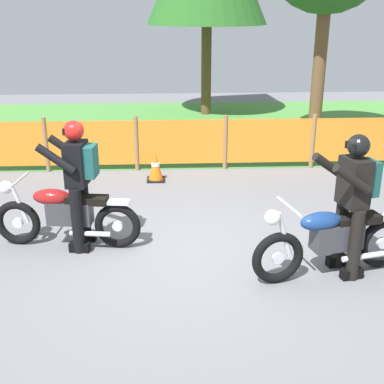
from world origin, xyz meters
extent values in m
cube|color=slate|center=(0.00, 0.00, -0.01)|extent=(24.00, 24.00, 0.02)
cube|color=#4C8C3D|center=(0.00, 6.77, 0.01)|extent=(24.00, 6.82, 0.01)
cylinder|color=olive|center=(-2.53, 3.36, 0.53)|extent=(0.08, 0.08, 1.05)
cylinder|color=olive|center=(-0.84, 3.36, 0.53)|extent=(0.08, 0.08, 1.05)
cylinder|color=olive|center=(0.84, 3.36, 0.53)|extent=(0.08, 0.08, 1.05)
cylinder|color=olive|center=(2.53, 3.36, 0.53)|extent=(0.08, 0.08, 1.05)
cube|color=orange|center=(-3.37, 3.36, 0.54)|extent=(1.61, 0.02, 0.85)
cube|color=orange|center=(-1.69, 3.36, 0.54)|extent=(1.61, 0.02, 0.85)
cube|color=orange|center=(0.00, 3.36, 0.54)|extent=(1.61, 0.02, 0.85)
cube|color=orange|center=(1.69, 3.36, 0.54)|extent=(1.61, 0.02, 0.85)
cube|color=orange|center=(3.37, 3.36, 0.54)|extent=(1.61, 0.02, 0.85)
cylinder|color=brown|center=(0.87, 8.46, 1.23)|extent=(0.28, 0.28, 2.46)
cylinder|color=brown|center=(3.02, 4.97, 1.59)|extent=(0.28, 0.28, 3.17)
torus|color=black|center=(-2.25, 0.27, 0.31)|extent=(0.62, 0.18, 0.61)
cylinder|color=silver|center=(-2.25, 0.27, 0.31)|extent=(0.14, 0.07, 0.13)
torus|color=black|center=(-0.93, 0.10, 0.31)|extent=(0.62, 0.18, 0.61)
cylinder|color=silver|center=(-0.93, 0.10, 0.31)|extent=(0.14, 0.07, 0.13)
cube|color=#38383D|center=(-1.54, 0.18, 0.48)|extent=(0.60, 0.30, 0.31)
ellipsoid|color=maroon|center=(-1.76, 0.21, 0.69)|extent=(0.52, 0.29, 0.21)
cube|color=black|center=(-1.31, 0.15, 0.66)|extent=(0.56, 0.27, 0.10)
cube|color=silver|center=(-0.93, 0.10, 0.64)|extent=(0.36, 0.19, 0.04)
cylinder|color=silver|center=(-2.20, 0.26, 0.58)|extent=(0.23, 0.08, 0.54)
sphere|color=white|center=(-2.35, 0.28, 0.80)|extent=(0.19, 0.19, 0.17)
cylinder|color=silver|center=(-2.16, 0.26, 0.91)|extent=(0.10, 0.57, 0.03)
cylinder|color=silver|center=(-1.28, 0.01, 0.24)|extent=(0.53, 0.13, 0.07)
torus|color=black|center=(0.97, -0.89, 0.31)|extent=(0.64, 0.25, 0.63)
cylinder|color=silver|center=(0.97, -0.89, 0.31)|extent=(0.15, 0.09, 0.14)
torus|color=black|center=(2.31, -0.58, 0.31)|extent=(0.64, 0.25, 0.63)
cylinder|color=silver|center=(2.31, -0.58, 0.31)|extent=(0.15, 0.09, 0.14)
cube|color=#38383D|center=(1.69, -0.72, 0.49)|extent=(0.63, 0.36, 0.31)
ellipsoid|color=navy|center=(1.47, -0.77, 0.71)|extent=(0.55, 0.34, 0.22)
cube|color=black|center=(1.92, -0.67, 0.68)|extent=(0.58, 0.33, 0.10)
cylinder|color=silver|center=(1.03, -0.87, 0.60)|extent=(0.23, 0.10, 0.56)
sphere|color=white|center=(0.87, -0.91, 0.82)|extent=(0.21, 0.21, 0.18)
cylinder|color=silver|center=(1.06, -0.87, 0.93)|extent=(0.16, 0.58, 0.03)
cylinder|color=silver|center=(2.00, -0.79, 0.25)|extent=(0.54, 0.19, 0.07)
cylinder|color=black|center=(-1.42, 0.00, 0.43)|extent=(0.17, 0.17, 0.86)
cube|color=black|center=(-1.42, 0.00, 0.06)|extent=(0.27, 0.14, 0.12)
cylinder|color=black|center=(-1.38, 0.32, 0.43)|extent=(0.17, 0.17, 0.86)
cube|color=black|center=(-1.38, 0.32, 0.06)|extent=(0.27, 0.14, 0.12)
cube|color=black|center=(-1.40, 0.16, 1.14)|extent=(0.28, 0.39, 0.56)
cylinder|color=black|center=(-1.61, -0.04, 1.26)|extent=(0.49, 0.16, 0.38)
cylinder|color=black|center=(-1.55, 0.40, 1.26)|extent=(0.49, 0.16, 0.38)
sphere|color=red|center=(-1.40, 0.16, 1.56)|extent=(0.28, 0.28, 0.25)
cube|color=black|center=(-1.50, 0.17, 1.56)|extent=(0.05, 0.18, 0.08)
cube|color=#194C47|center=(-1.23, 0.14, 1.18)|extent=(0.19, 0.30, 0.40)
cylinder|color=black|center=(1.86, -0.84, 0.43)|extent=(0.18, 0.18, 0.86)
cube|color=black|center=(1.86, -0.84, 0.06)|extent=(0.28, 0.17, 0.12)
cylinder|color=black|center=(1.79, -0.53, 0.43)|extent=(0.18, 0.18, 0.86)
cube|color=black|center=(1.79, -0.53, 0.06)|extent=(0.28, 0.17, 0.12)
cube|color=black|center=(1.83, -0.69, 1.14)|extent=(0.31, 0.40, 0.56)
cylinder|color=black|center=(1.70, -0.94, 1.26)|extent=(0.49, 0.21, 0.38)
cylinder|color=black|center=(1.60, -0.51, 1.26)|extent=(0.49, 0.21, 0.38)
sphere|color=black|center=(1.83, -0.69, 1.56)|extent=(0.30, 0.30, 0.25)
cube|color=black|center=(1.73, -0.71, 1.56)|extent=(0.07, 0.18, 0.08)
cube|color=#194C47|center=(1.99, -0.65, 1.18)|extent=(0.22, 0.31, 0.40)
cube|color=black|center=(-0.48, 2.74, 0.01)|extent=(0.32, 0.32, 0.03)
cone|color=orange|center=(-0.48, 2.74, 0.28)|extent=(0.26, 0.26, 0.50)
cylinder|color=white|center=(-0.48, 2.74, 0.31)|extent=(0.15, 0.15, 0.06)
camera|label=1|loc=(-0.26, -5.94, 3.04)|focal=47.39mm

